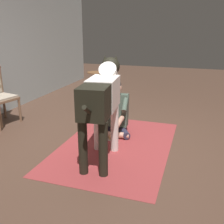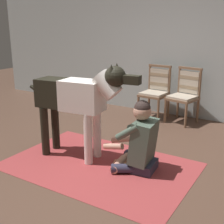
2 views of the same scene
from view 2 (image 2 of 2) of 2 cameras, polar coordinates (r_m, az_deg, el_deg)
ground_plane at (r=3.79m, az=-1.83°, el=-10.58°), size 16.04×16.04×0.00m
back_wall at (r=5.83m, az=13.18°, el=11.86°), size 9.27×0.10×2.60m
area_rug at (r=3.85m, az=-2.43°, el=-10.05°), size 2.31×1.53×0.01m
dining_chair_left_of_pair at (r=5.72m, az=8.38°, el=4.35°), size 0.49×0.49×0.98m
dining_chair_right_of_pair at (r=5.53m, az=13.74°, el=3.63°), size 0.54×0.54×0.98m
person_sitting_on_floor at (r=3.62m, az=5.26°, el=-5.67°), size 0.66×0.57×0.88m
large_dog at (r=3.83m, az=-6.48°, el=2.67°), size 1.58×0.43×1.28m
hot_dog_on_plate at (r=3.84m, az=1.65°, el=-9.77°), size 0.22×0.22×0.06m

